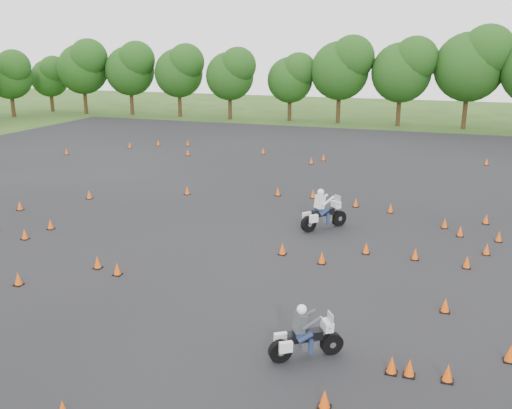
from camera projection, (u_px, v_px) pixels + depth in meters
The scene contains 6 objects.
ground at pixel (222, 261), 21.89m from camera, with size 140.00×140.00×0.00m, color #2D5119.
asphalt_pad at pixel (269, 218), 27.35m from camera, with size 62.00×62.00×0.00m, color black.
treeline at pixel (422, 84), 50.76m from camera, with size 87.03×32.38×10.86m.
traffic_cones at pixel (286, 216), 26.83m from camera, with size 36.36×33.21×0.45m.
rider_grey at pixel (306, 330), 14.96m from camera, with size 2.07×0.64×1.60m, color #3C3F43, non-canonical shape.
rider_white at pixel (324, 209), 25.47m from camera, with size 2.42×0.74×1.87m, color silver, non-canonical shape.
Camera 1 is at (7.86, -18.95, 8.06)m, focal length 40.00 mm.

